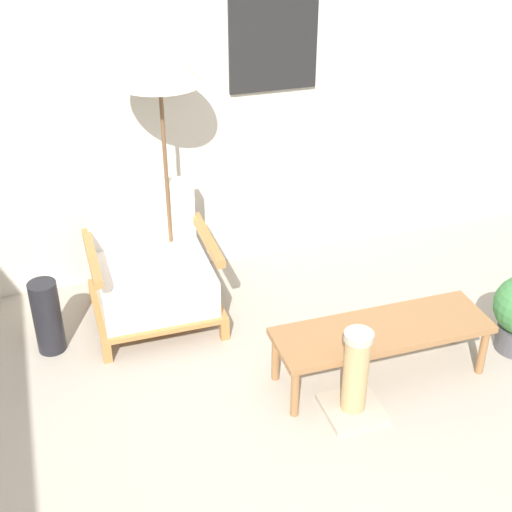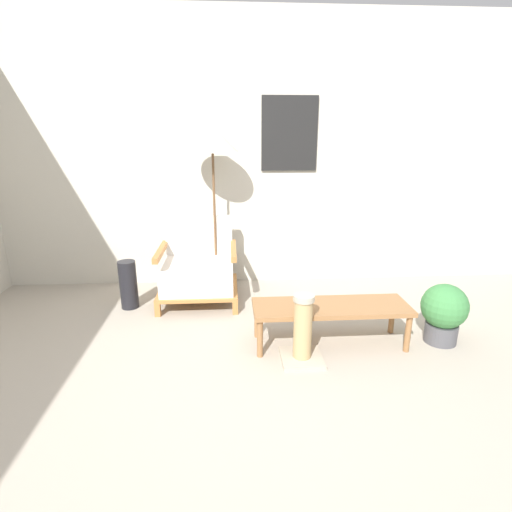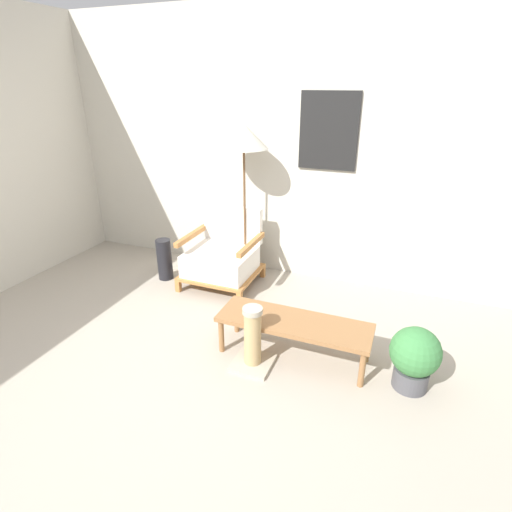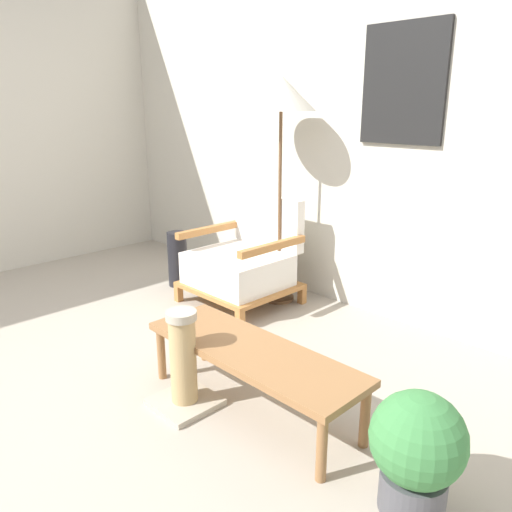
{
  "view_description": "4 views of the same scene",
  "coord_description": "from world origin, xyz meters",
  "views": [
    {
      "loc": [
        -1.0,
        -1.92,
        2.57
      ],
      "look_at": [
        0.04,
        1.32,
        0.55
      ],
      "focal_mm": 50.0,
      "sensor_mm": 36.0,
      "label": 1
    },
    {
      "loc": [
        -0.18,
        -1.93,
        1.55
      ],
      "look_at": [
        0.04,
        1.32,
        0.55
      ],
      "focal_mm": 28.0,
      "sensor_mm": 36.0,
      "label": 2
    },
    {
      "loc": [
        1.25,
        -1.72,
        1.99
      ],
      "look_at": [
        0.04,
        1.32,
        0.55
      ],
      "focal_mm": 28.0,
      "sensor_mm": 36.0,
      "label": 3
    },
    {
      "loc": [
        2.1,
        -0.71,
        1.42
      ],
      "look_at": [
        0.04,
        1.32,
        0.55
      ],
      "focal_mm": 35.0,
      "sensor_mm": 36.0,
      "label": 4
    }
  ],
  "objects": [
    {
      "name": "scratching_post",
      "position": [
        0.32,
        0.55,
        0.21
      ],
      "size": [
        0.29,
        0.29,
        0.5
      ],
      "color": "#B2A893",
      "rests_on": "ground_plane"
    },
    {
      "name": "vase",
      "position": [
        -1.12,
        1.56,
        0.22
      ],
      "size": [
        0.16,
        0.16,
        0.45
      ],
      "primitive_type": "cylinder",
      "color": "black",
      "rests_on": "ground_plane"
    },
    {
      "name": "coffee_table",
      "position": [
        0.57,
        0.77,
        0.29
      ],
      "size": [
        1.17,
        0.38,
        0.32
      ],
      "color": "olive",
      "rests_on": "ground_plane"
    },
    {
      "name": "armchair",
      "position": [
        -0.49,
        1.7,
        0.31
      ],
      "size": [
        0.74,
        0.68,
        0.77
      ],
      "color": "#B2753D",
      "rests_on": "ground_plane"
    },
    {
      "name": "potted_plant",
      "position": [
        1.44,
        0.75,
        0.26
      ],
      "size": [
        0.34,
        0.34,
        0.47
      ],
      "color": "#4C4C51",
      "rests_on": "ground_plane"
    },
    {
      "name": "floor_lamp",
      "position": [
        -0.33,
        1.92,
        1.46
      ],
      "size": [
        0.49,
        0.49,
        1.62
      ],
      "color": "brown",
      "rests_on": "ground_plane"
    },
    {
      "name": "wall_back",
      "position": [
        0.0,
        2.24,
        1.35
      ],
      "size": [
        8.0,
        0.09,
        2.7
      ],
      "color": "beige",
      "rests_on": "ground_plane"
    },
    {
      "name": "ground_plane",
      "position": [
        0.0,
        0.0,
        0.0
      ],
      "size": [
        14.0,
        14.0,
        0.0
      ],
      "primitive_type": "plane",
      "color": "#A89E8E"
    }
  ]
}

